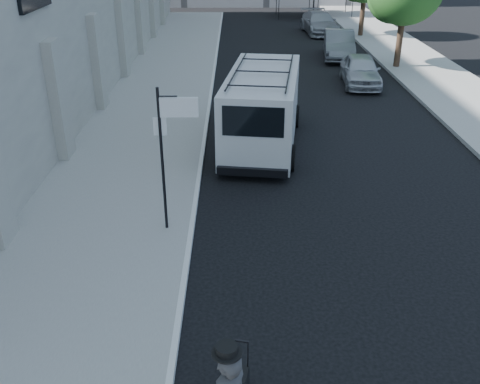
{
  "coord_description": "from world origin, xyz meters",
  "views": [
    {
      "loc": [
        -0.91,
        -8.16,
        6.76
      ],
      "look_at": [
        -0.81,
        2.82,
        1.3
      ],
      "focal_mm": 40.0,
      "sensor_mm": 36.0,
      "label": 1
    }
  ],
  "objects_px": {
    "cargo_van": "(263,107)",
    "parked_car_a": "(360,70)",
    "parked_car_b": "(339,45)",
    "parked_car_c": "(319,23)"
  },
  "relations": [
    {
      "from": "cargo_van",
      "to": "parked_car_a",
      "type": "relative_size",
      "value": 1.68
    },
    {
      "from": "parked_car_b",
      "to": "parked_car_c",
      "type": "height_order",
      "value": "parked_car_b"
    },
    {
      "from": "parked_car_b",
      "to": "cargo_van",
      "type": "bearing_deg",
      "value": -103.24
    },
    {
      "from": "parked_car_b",
      "to": "parked_car_a",
      "type": "bearing_deg",
      "value": -82.87
    },
    {
      "from": "parked_car_a",
      "to": "parked_car_b",
      "type": "distance_m",
      "value": 5.79
    },
    {
      "from": "cargo_van",
      "to": "parked_car_b",
      "type": "height_order",
      "value": "cargo_van"
    },
    {
      "from": "cargo_van",
      "to": "parked_car_a",
      "type": "bearing_deg",
      "value": 64.71
    },
    {
      "from": "parked_car_b",
      "to": "parked_car_c",
      "type": "bearing_deg",
      "value": 97.13
    },
    {
      "from": "parked_car_a",
      "to": "parked_car_b",
      "type": "bearing_deg",
      "value": 94.28
    },
    {
      "from": "parked_car_c",
      "to": "parked_car_b",
      "type": "bearing_deg",
      "value": -94.62
    }
  ]
}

